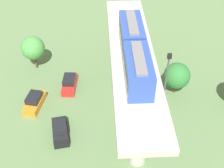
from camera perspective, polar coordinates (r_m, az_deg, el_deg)
name	(u,v)px	position (r m, az deg, el deg)	size (l,w,h in m)	color
ground_plane	(130,103)	(40.69, 3.42, -3.68)	(120.00, 120.00, 0.00)	#5B7A4C
viaduct	(132,68)	(36.61, 3.80, 3.16)	(5.20, 28.00, 8.25)	#B7B2AA
train	(134,51)	(33.21, 4.34, 6.41)	(2.64, 13.55, 3.24)	#2D4CA5
parked_car_red	(70,83)	(42.93, -8.15, 0.12)	(2.16, 4.34, 1.76)	red
parked_car_black	(60,130)	(36.95, -9.92, -8.77)	(2.45, 4.43, 1.76)	black
parked_car_orange	(35,102)	(41.10, -14.65, -3.30)	(2.73, 4.50, 1.76)	orange
tree_near_viaduct	(33,48)	(45.98, -14.94, 6.67)	(3.54, 3.54, 5.39)	brown
tree_mid_lot	(177,76)	(41.20, 12.34, 1.55)	(3.62, 3.62, 4.82)	brown
signal_post	(164,89)	(34.40, 10.04, -0.91)	(0.44, 0.28, 10.85)	#4C4C51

